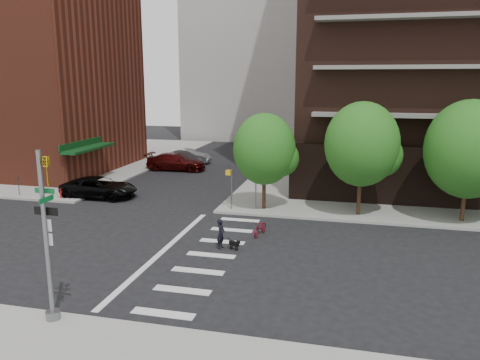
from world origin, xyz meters
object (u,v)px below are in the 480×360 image
(fire_hydrant, at_px, (61,192))
(dog_walker, at_px, (221,234))
(traffic_signal, at_px, (48,250))
(parked_car_maroon, at_px, (176,162))
(scooter, at_px, (260,228))
(parked_car_silver, at_px, (189,156))
(parked_car_black, at_px, (99,187))

(fire_hydrant, xyz_separation_m, dog_walker, (13.70, -6.76, 0.22))
(traffic_signal, height_order, parked_car_maroon, traffic_signal)
(scooter, bearing_deg, fire_hydrant, 175.18)
(parked_car_silver, bearing_deg, scooter, -153.09)
(fire_hydrant, bearing_deg, scooter, -15.77)
(parked_car_maroon, distance_m, scooter, 20.17)
(parked_car_silver, bearing_deg, fire_hydrant, 164.73)
(traffic_signal, xyz_separation_m, dog_walker, (3.67, 8.53, -1.93))
(traffic_signal, bearing_deg, scooter, 64.56)
(parked_car_maroon, height_order, parked_car_silver, parked_car_maroon)
(fire_hydrant, height_order, parked_car_silver, parked_car_silver)
(traffic_signal, xyz_separation_m, parked_car_silver, (-6.30, 31.56, -1.97))
(scooter, bearing_deg, parked_car_silver, 130.20)
(scooter, distance_m, dog_walker, 2.92)
(parked_car_black, xyz_separation_m, scooter, (12.96, -5.51, -0.32))
(parked_car_silver, height_order, dog_walker, dog_walker)
(fire_hydrant, xyz_separation_m, parked_car_maroon, (3.89, 12.34, 0.26))
(fire_hydrant, distance_m, scooter, 15.85)
(parked_car_black, bearing_deg, parked_car_silver, -7.27)
(parked_car_black, bearing_deg, dog_walker, -126.75)
(parked_car_black, distance_m, dog_walker, 13.91)
(parked_car_black, relative_size, parked_car_silver, 1.23)
(parked_car_maroon, bearing_deg, scooter, -147.68)
(fire_hydrant, bearing_deg, parked_car_black, 27.55)
(fire_hydrant, height_order, parked_car_maroon, parked_car_maroon)
(parked_car_silver, distance_m, dog_walker, 25.09)
(traffic_signal, relative_size, parked_car_silver, 1.36)
(fire_hydrant, xyz_separation_m, parked_car_black, (2.30, 1.20, 0.20))
(traffic_signal, distance_m, parked_car_silver, 32.24)
(scooter, relative_size, dog_walker, 1.06)
(fire_hydrant, bearing_deg, dog_walker, -26.26)
(parked_car_black, height_order, dog_walker, dog_walker)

